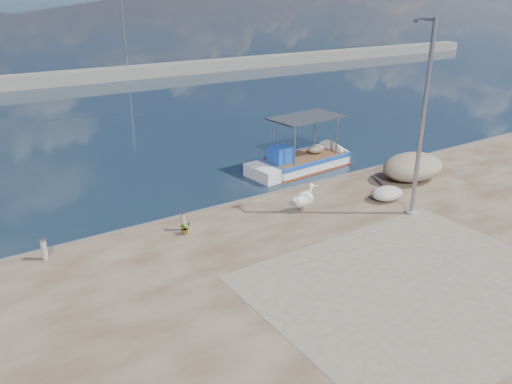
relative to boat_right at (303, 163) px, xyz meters
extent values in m
plane|color=#162635|center=(-5.57, -7.96, -0.24)|extent=(1400.00, 1400.00, 0.00)
cube|color=#47321F|center=(-5.57, -13.96, 0.01)|extent=(44.00, 22.00, 0.50)
cube|color=gray|center=(-4.57, -10.96, 0.26)|extent=(9.00, 7.00, 0.01)
cube|color=gray|center=(-5.57, 32.04, 0.36)|extent=(120.00, 2.20, 1.20)
cylinder|color=gray|center=(2.43, 32.04, 3.76)|extent=(0.16, 0.16, 7.00)
cube|color=white|center=(0.07, 0.01, -0.16)|extent=(6.51, 2.57, 1.04)
cube|color=#1A49AF|center=(0.07, 0.01, 0.31)|extent=(4.74, 2.50, 0.15)
cube|color=#923111|center=(0.07, 0.01, -0.22)|extent=(4.74, 2.48, 0.13)
cube|color=#1A49AF|center=(-1.52, -0.12, 0.75)|extent=(1.06, 1.06, 0.77)
cube|color=#262A31|center=(0.07, 0.01, 2.34)|extent=(3.65, 2.25, 0.09)
cylinder|color=tan|center=(-4.10, -5.07, 0.40)|extent=(0.04, 0.04, 0.27)
cylinder|color=tan|center=(-3.96, -5.10, 0.40)|extent=(0.04, 0.04, 0.27)
ellipsoid|color=white|center=(-4.03, -5.09, 0.75)|extent=(0.92, 0.68, 0.59)
cylinder|color=white|center=(-3.78, -5.14, 1.04)|extent=(0.21, 0.15, 0.50)
sphere|color=white|center=(-3.74, -5.15, 1.26)|extent=(0.17, 0.17, 0.17)
cone|color=#E2A058|center=(-3.55, -5.20, 1.22)|extent=(0.41, 0.17, 0.12)
cylinder|color=gray|center=(-0.77, -7.49, 3.76)|extent=(0.16, 0.16, 7.00)
cylinder|color=gray|center=(-0.77, -7.49, 0.31)|extent=(0.44, 0.44, 0.10)
cube|color=gray|center=(-0.77, -6.84, 7.11)|extent=(0.35, 0.18, 0.12)
cylinder|color=gray|center=(-8.56, -4.11, 0.59)|extent=(0.17, 0.17, 0.66)
cylinder|color=gray|center=(-8.56, -4.11, 0.92)|extent=(0.23, 0.23, 0.06)
cylinder|color=gray|center=(-13.06, -3.61, 0.61)|extent=(0.18, 0.18, 0.69)
cylinder|color=gray|center=(-13.06, -3.61, 0.95)|extent=(0.24, 0.24, 0.06)
imported|color=#33722D|center=(-8.64, -4.38, 0.48)|extent=(0.49, 0.46, 0.43)
ellipsoid|color=beige|center=(-0.52, -6.03, 0.52)|extent=(1.38, 1.04, 0.52)
ellipsoid|color=tan|center=(2.15, -4.99, 0.85)|extent=(2.99, 2.14, 1.17)
camera|label=1|loc=(-15.05, -18.63, 7.98)|focal=35.00mm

